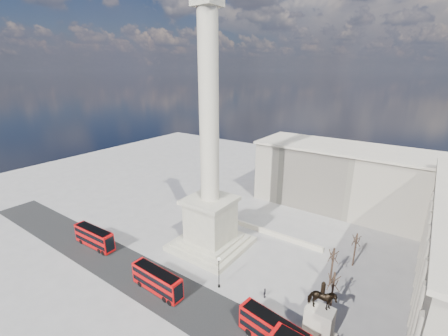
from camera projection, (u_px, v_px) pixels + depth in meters
ground at (196, 257)px, 58.74m from camera, size 180.00×180.00×0.00m
asphalt_road at (179, 298)px, 48.22m from camera, size 120.00×9.00×0.01m
nelsons_column at (210, 188)px, 58.62m from camera, size 14.00×14.00×49.85m
balustrade_wall at (239, 223)px, 71.01m from camera, size 40.00×0.60×1.10m
building_northeast at (356, 180)px, 76.34m from camera, size 51.00×17.00×16.60m
red_bus_a at (95, 237)px, 61.70m from camera, size 10.24×2.69×4.12m
red_bus_b at (157, 281)px, 49.06m from camera, size 9.97×2.61×4.02m
red_bus_c at (274, 332)px, 39.40m from camera, size 10.29×3.57×4.09m
victorian_lamp at (219, 270)px, 49.61m from camera, size 0.50×0.50×5.79m
equestrian_statue at (319, 319)px, 40.03m from camera, size 4.49×3.37×9.23m
bare_tree_near at (334, 281)px, 42.43m from camera, size 1.89×1.89×8.28m
bare_tree_mid at (334, 255)px, 49.58m from camera, size 1.96×1.96×7.43m
bare_tree_far at (357, 239)px, 54.52m from camera, size 1.75×1.75×7.14m
pedestrian_standing at (290, 330)px, 41.13m from camera, size 0.89×0.71×1.74m
pedestrian_crossing at (265, 293)px, 48.10m from camera, size 0.54×1.05×1.71m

